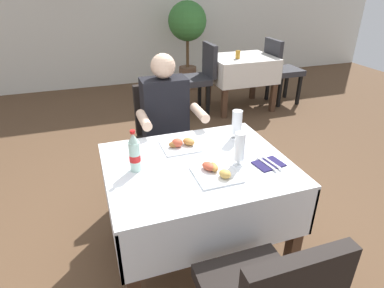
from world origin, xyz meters
The scene contains 16 objects.
ground_plane centered at (0.00, 0.00, 0.00)m, with size 11.00×11.00×0.00m, color brown.
back_wall centered at (0.00, 4.33, 1.40)m, with size 11.00×0.12×2.81m, color silver.
main_dining_table centered at (0.14, -0.06, 0.59)m, with size 1.10×0.90×0.76m.
chair_far_diner_seat centered at (0.14, 0.78, 0.55)m, with size 0.44×0.50×0.97m.
seated_diner_far centered at (0.14, 0.68, 0.71)m, with size 0.50×0.46×1.26m.
plate_near_camera centered at (0.19, -0.22, 0.78)m, with size 0.24×0.24×0.06m.
plate_far_diner centered at (0.10, 0.17, 0.78)m, with size 0.24×0.24×0.07m.
beer_glass_left centered at (0.36, -0.16, 0.87)m, with size 0.07×0.07×0.21m.
beer_glass_middle centered at (0.51, 0.18, 0.87)m, with size 0.07×0.07×0.20m.
cola_bottle_primary centered at (-0.23, -0.02, 0.87)m, with size 0.07×0.07×0.26m.
napkin_cutlery_set centered at (0.54, -0.21, 0.76)m, with size 0.19×0.20×0.01m.
background_dining_table centered at (1.73, 2.50, 0.56)m, with size 0.89×0.73×0.76m.
background_chair_left centered at (1.07, 2.50, 0.55)m, with size 0.50×0.44×0.97m.
background_chair_right centered at (2.38, 2.50, 0.55)m, with size 0.50×0.44×0.97m.
background_table_tumbler centered at (1.61, 2.41, 0.81)m, with size 0.06×0.06×0.11m, color #C68928.
potted_plant_corner centered at (1.30, 3.69, 1.01)m, with size 0.63×0.63×1.44m.
Camera 1 is at (-0.44, -1.65, 1.77)m, focal length 30.27 mm.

